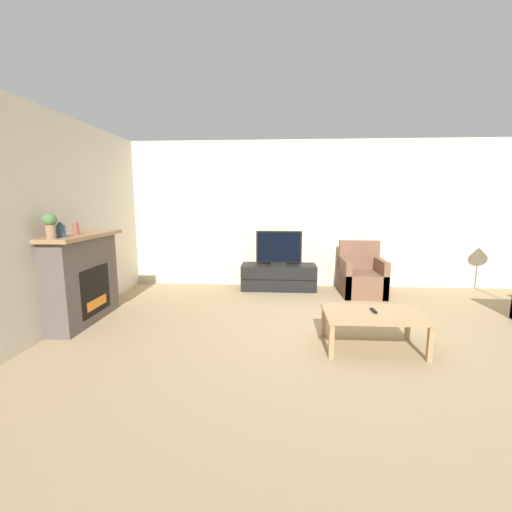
% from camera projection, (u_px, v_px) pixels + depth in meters
% --- Properties ---
extents(ground_plane, '(24.00, 24.00, 0.00)m').
position_uv_depth(ground_plane, '(346.00, 337.00, 4.09)').
color(ground_plane, '#9E8460').
extents(wall_back, '(12.00, 0.06, 2.70)m').
position_uv_depth(wall_back, '(323.00, 215.00, 6.36)').
color(wall_back, beige).
rests_on(wall_back, ground).
extents(wall_left, '(0.06, 12.00, 2.70)m').
position_uv_depth(wall_left, '(47.00, 223.00, 4.09)').
color(wall_left, beige).
rests_on(wall_left, ground).
extents(fireplace, '(0.43, 1.38, 1.19)m').
position_uv_depth(fireplace, '(83.00, 278.00, 4.54)').
color(fireplace, '#564C47').
rests_on(fireplace, ground).
extents(mantel_vase_left, '(0.11, 0.11, 0.18)m').
position_uv_depth(mantel_vase_left, '(60.00, 230.00, 4.02)').
color(mantel_vase_left, '#385670').
rests_on(mantel_vase_left, fireplace).
extents(mantel_vase_centre_left, '(0.08, 0.08, 0.17)m').
position_uv_depth(mantel_vase_centre_left, '(76.00, 228.00, 4.33)').
color(mantel_vase_centre_left, '#994C3D').
rests_on(mantel_vase_centre_left, fireplace).
extents(potted_plant, '(0.15, 0.15, 0.29)m').
position_uv_depth(potted_plant, '(50.00, 224.00, 3.84)').
color(potted_plant, '#936B4C').
rests_on(potted_plant, fireplace).
extents(tv_stand, '(1.35, 0.52, 0.46)m').
position_uv_depth(tv_stand, '(279.00, 277.00, 6.27)').
color(tv_stand, black).
rests_on(tv_stand, ground).
extents(tv, '(0.82, 0.18, 0.61)m').
position_uv_depth(tv, '(279.00, 249.00, 6.18)').
color(tv, black).
rests_on(tv, tv_stand).
extents(armchair, '(0.70, 0.76, 0.91)m').
position_uv_depth(armchair, '(361.00, 278.00, 5.93)').
color(armchair, brown).
rests_on(armchair, ground).
extents(coffee_table, '(1.06, 0.67, 0.41)m').
position_uv_depth(coffee_table, '(373.00, 317.00, 3.73)').
color(coffee_table, '#A37F56').
rests_on(coffee_table, ground).
extents(remote, '(0.05, 0.15, 0.02)m').
position_uv_depth(remote, '(374.00, 311.00, 3.77)').
color(remote, black).
rests_on(remote, coffee_table).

